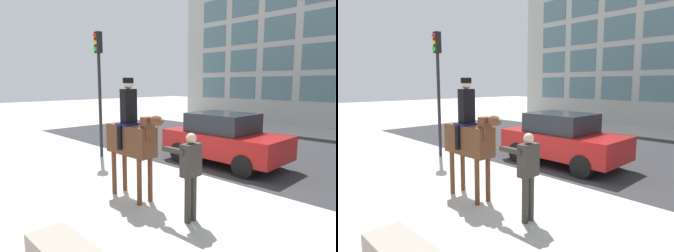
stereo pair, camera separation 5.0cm
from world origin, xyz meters
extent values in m
plane|color=#B2AFA8|center=(0.00, 0.00, 0.00)|extent=(80.00, 80.00, 0.00)
cube|color=#2D2D30|center=(0.00, 4.75, 0.00)|extent=(23.25, 8.50, 0.01)
cube|color=slate|center=(-8.95, 12.83, 2.33)|extent=(2.05, 0.02, 1.52)
cube|color=slate|center=(-6.39, 12.83, 2.33)|extent=(2.05, 0.02, 1.52)
cube|color=slate|center=(-3.84, 12.83, 2.33)|extent=(2.05, 0.02, 1.52)
cube|color=slate|center=(-1.28, 12.83, 2.33)|extent=(2.05, 0.02, 1.52)
cube|color=slate|center=(-8.95, 12.83, 4.23)|extent=(2.05, 0.02, 1.52)
cube|color=slate|center=(-6.39, 12.83, 4.23)|extent=(2.05, 0.02, 1.52)
cube|color=slate|center=(-3.84, 12.83, 4.23)|extent=(2.05, 0.02, 1.52)
cube|color=slate|center=(-1.28, 12.83, 4.23)|extent=(2.05, 0.02, 1.52)
cube|color=slate|center=(-8.95, 12.83, 6.13)|extent=(2.05, 0.02, 1.52)
cube|color=slate|center=(-6.39, 12.83, 6.13)|extent=(2.05, 0.02, 1.52)
cube|color=slate|center=(-3.84, 12.83, 6.13)|extent=(2.05, 0.02, 1.52)
cube|color=slate|center=(-1.28, 12.83, 6.13)|extent=(2.05, 0.02, 1.52)
cube|color=slate|center=(-8.95, 12.83, 8.03)|extent=(2.05, 0.02, 1.52)
cube|color=slate|center=(-6.39, 12.83, 8.03)|extent=(2.05, 0.02, 1.52)
cube|color=#59331E|center=(-0.06, -2.00, 1.36)|extent=(1.32, 0.44, 0.66)
cylinder|color=#59331E|center=(0.41, -1.85, 0.51)|extent=(0.11, 0.11, 1.03)
cylinder|color=#59331E|center=(0.41, -2.16, 0.51)|extent=(0.11, 0.11, 1.03)
cylinder|color=#59331E|center=(-0.54, -1.84, 0.51)|extent=(0.11, 0.11, 1.03)
cylinder|color=#59331E|center=(-0.54, -2.15, 0.51)|extent=(0.11, 0.11, 1.03)
cube|color=#59331E|center=(0.52, -2.00, 1.69)|extent=(0.20, 0.24, 0.46)
cube|color=black|center=(0.40, -2.00, 1.71)|extent=(0.04, 0.08, 0.42)
ellipsoid|color=#59331E|center=(0.81, -2.00, 1.87)|extent=(0.36, 0.20, 0.21)
cube|color=silver|center=(0.92, -2.00, 1.89)|extent=(0.13, 0.05, 0.09)
cylinder|color=black|center=(-0.76, -2.00, 1.25)|extent=(0.09, 0.09, 0.55)
cube|color=#14144C|center=(-0.13, -2.00, 1.71)|extent=(0.40, 0.48, 0.05)
cube|color=black|center=(-0.13, -2.00, 2.12)|extent=(0.22, 0.32, 0.76)
sphere|color=#D1A889|center=(-0.13, -2.00, 2.61)|extent=(0.22, 0.22, 0.22)
cylinder|color=black|center=(-0.13, -2.00, 2.69)|extent=(0.24, 0.24, 0.12)
cylinder|color=black|center=(-0.13, -1.73, 1.43)|extent=(0.11, 0.11, 0.53)
cylinder|color=black|center=(-0.13, -2.27, 1.43)|extent=(0.11, 0.11, 0.53)
cylinder|color=#332D28|center=(1.71, -2.04, 0.45)|extent=(0.13, 0.13, 0.89)
cylinder|color=#332D28|center=(1.71, -1.88, 0.45)|extent=(0.13, 0.13, 0.89)
cube|color=#332D28|center=(1.71, -1.96, 1.20)|extent=(0.23, 0.40, 0.62)
sphere|color=#D1A889|center=(1.71, -1.96, 1.62)|extent=(0.20, 0.20, 0.20)
cube|color=#332D28|center=(1.44, -2.15, 1.37)|extent=(0.55, 0.10, 0.09)
cone|color=orange|center=(1.09, -2.15, 1.37)|extent=(0.18, 0.05, 0.04)
cube|color=maroon|center=(-0.24, 1.94, 0.70)|extent=(3.94, 1.85, 0.73)
cube|color=black|center=(-0.34, 1.94, 1.37)|extent=(1.97, 1.63, 0.61)
cylinder|color=black|center=(0.98, 1.08, 0.33)|extent=(0.66, 0.22, 0.66)
cylinder|color=black|center=(0.98, 2.79, 0.33)|extent=(0.66, 0.22, 0.66)
cylinder|color=black|center=(-1.46, 1.08, 0.33)|extent=(0.66, 0.22, 0.66)
cylinder|color=black|center=(-1.46, 2.79, 0.33)|extent=(0.66, 0.22, 0.66)
cylinder|color=black|center=(-3.99, -0.35, 1.83)|extent=(0.11, 0.11, 3.67)
cube|color=black|center=(-3.99, -0.35, 4.03)|extent=(0.24, 0.19, 0.72)
sphere|color=red|center=(-3.99, -0.47, 4.25)|extent=(0.15, 0.15, 0.15)
sphere|color=orange|center=(-3.99, -0.47, 4.03)|extent=(0.15, 0.15, 0.15)
sphere|color=green|center=(-3.99, -0.47, 3.81)|extent=(0.15, 0.15, 0.15)
camera|label=1|loc=(5.28, -6.07, 2.61)|focal=32.00mm
camera|label=2|loc=(5.32, -6.04, 2.61)|focal=32.00mm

